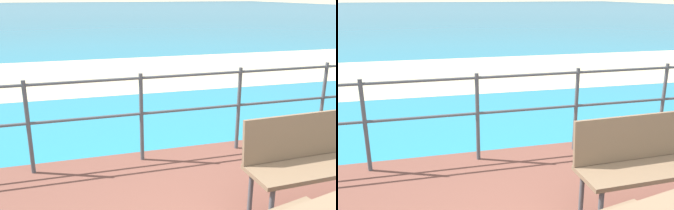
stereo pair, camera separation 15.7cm
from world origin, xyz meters
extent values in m
cube|color=teal|center=(0.00, 40.00, 0.01)|extent=(90.00, 90.00, 0.01)
cube|color=beige|center=(0.00, 7.42, 0.01)|extent=(54.07, 5.15, 0.01)
cube|color=#7A6047|center=(0.76, 1.09, 0.74)|extent=(1.59, 0.11, 0.38)
cylinder|color=#4C5156|center=(0.05, 1.03, 0.29)|extent=(0.04, 0.04, 0.47)
cylinder|color=#4C5156|center=(-1.77, 2.39, 0.56)|extent=(0.04, 0.04, 1.01)
cylinder|color=#4C5156|center=(-0.59, 2.39, 0.56)|extent=(0.04, 0.04, 1.01)
cylinder|color=#4C5156|center=(0.59, 2.39, 0.56)|extent=(0.04, 0.04, 1.01)
cylinder|color=#4C5156|center=(1.77, 2.39, 0.56)|extent=(0.04, 0.04, 1.01)
cylinder|color=#4C5156|center=(0.00, 2.39, 1.02)|extent=(5.90, 0.03, 0.03)
cylinder|color=#4C5156|center=(0.00, 2.39, 0.61)|extent=(5.90, 0.03, 0.03)
camera|label=1|loc=(-1.35, -1.35, 1.89)|focal=38.85mm
camera|label=2|loc=(-1.19, -1.39, 1.89)|focal=38.85mm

